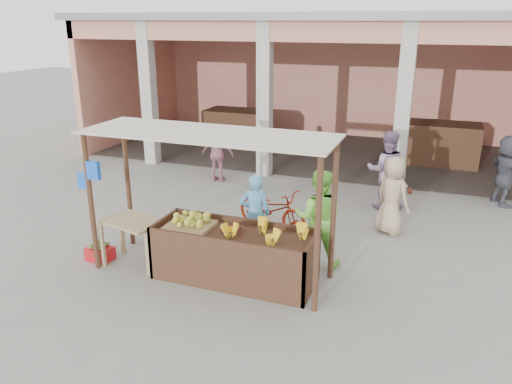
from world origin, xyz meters
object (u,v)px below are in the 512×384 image
at_px(motorcycle, 272,208).
at_px(vendor_green, 318,215).
at_px(side_table, 133,228).
at_px(fruit_stall, 234,257).
at_px(vendor_blue, 255,212).
at_px(red_crate, 100,254).

bearing_deg(motorcycle, vendor_green, -115.91).
height_order(side_table, motorcycle, motorcycle).
distance_m(fruit_stall, vendor_blue, 1.11).
bearing_deg(side_table, motorcycle, 67.13).
distance_m(red_crate, vendor_green, 3.89).
height_order(vendor_green, motorcycle, vendor_green).
relative_size(fruit_stall, red_crate, 5.83).
bearing_deg(fruit_stall, motorcycle, 92.55).
distance_m(fruit_stall, red_crate, 2.52).
relative_size(red_crate, vendor_blue, 0.28).
bearing_deg(red_crate, vendor_green, 23.49).
xyz_separation_m(red_crate, vendor_blue, (2.46, 1.23, 0.68)).
bearing_deg(fruit_stall, vendor_blue, 91.96).
bearing_deg(side_table, fruit_stall, 17.27).
relative_size(fruit_stall, side_table, 2.30).
xyz_separation_m(fruit_stall, vendor_green, (1.12, 1.01, 0.50)).
xyz_separation_m(side_table, red_crate, (-0.66, -0.11, -0.55)).
xyz_separation_m(red_crate, motorcycle, (2.40, 2.37, 0.33)).
bearing_deg(vendor_blue, fruit_stall, 68.43).
distance_m(red_crate, motorcycle, 3.39).
bearing_deg(side_table, vendor_green, 35.04).
distance_m(fruit_stall, vendor_green, 1.59).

